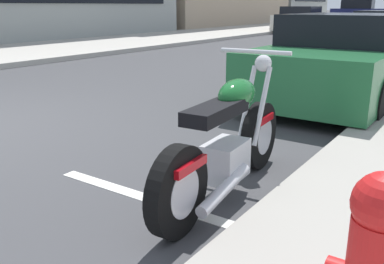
{
  "coord_description": "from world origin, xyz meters",
  "views": [
    {
      "loc": [
        -2.31,
        -5.29,
        1.46
      ],
      "look_at": [
        0.34,
        -3.48,
        0.5
      ],
      "focal_mm": 39.73,
      "sensor_mm": 36.0,
      "label": 1
    }
  ],
  "objects_px": {
    "car_opposite_curb": "(300,20)",
    "parked_car_second_in_row": "(347,59)",
    "crossing_truck": "(368,13)",
    "fire_hydrant": "(377,264)",
    "parked_motorcycle": "(228,144)"
  },
  "relations": [
    {
      "from": "parked_motorcycle",
      "to": "crossing_truck",
      "type": "bearing_deg",
      "value": 6.49
    },
    {
      "from": "parked_motorcycle",
      "to": "car_opposite_curb",
      "type": "distance_m",
      "value": 21.75
    },
    {
      "from": "parked_car_second_in_row",
      "to": "car_opposite_curb",
      "type": "bearing_deg",
      "value": 23.34
    },
    {
      "from": "car_opposite_curb",
      "to": "fire_hydrant",
      "type": "height_order",
      "value": "car_opposite_curb"
    },
    {
      "from": "fire_hydrant",
      "to": "parked_motorcycle",
      "type": "bearing_deg",
      "value": 47.14
    },
    {
      "from": "crossing_truck",
      "to": "fire_hydrant",
      "type": "bearing_deg",
      "value": 97.56
    },
    {
      "from": "crossing_truck",
      "to": "car_opposite_curb",
      "type": "bearing_deg",
      "value": 72.97
    },
    {
      "from": "car_opposite_curb",
      "to": "parked_car_second_in_row",
      "type": "bearing_deg",
      "value": 19.44
    },
    {
      "from": "crossing_truck",
      "to": "fire_hydrant",
      "type": "height_order",
      "value": "crossing_truck"
    },
    {
      "from": "parked_motorcycle",
      "to": "parked_car_second_in_row",
      "type": "xyz_separation_m",
      "value": [
        4.33,
        0.29,
        0.21
      ]
    },
    {
      "from": "car_opposite_curb",
      "to": "crossing_truck",
      "type": "bearing_deg",
      "value": 164.51
    },
    {
      "from": "parked_car_second_in_row",
      "to": "crossing_truck",
      "type": "bearing_deg",
      "value": 12.2
    },
    {
      "from": "parked_car_second_in_row",
      "to": "fire_hydrant",
      "type": "bearing_deg",
      "value": -163.54
    },
    {
      "from": "parked_motorcycle",
      "to": "crossing_truck",
      "type": "relative_size",
      "value": 0.38
    },
    {
      "from": "fire_hydrant",
      "to": "parked_car_second_in_row",
      "type": "bearing_deg",
      "value": 16.26
    }
  ]
}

